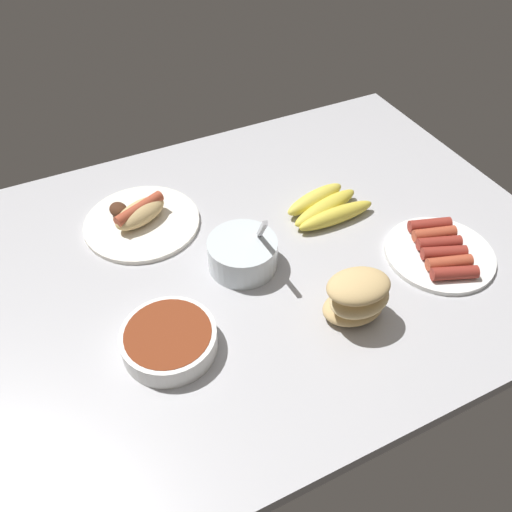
{
  "coord_description": "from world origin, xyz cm",
  "views": [
    {
      "loc": [
        -34.41,
        -68.33,
        74.74
      ],
      "look_at": [
        -2.82,
        -3.46,
        3.0
      ],
      "focal_mm": 36.79,
      "sensor_mm": 36.0,
      "label": 1
    }
  ],
  "objects_px": {
    "plate_hotdog_assembled": "(140,218)",
    "banana_bunch": "(325,207)",
    "plate_sausages": "(440,251)",
    "bowl_chili": "(169,339)",
    "bowl_coleslaw": "(243,252)",
    "bread_stack": "(357,297)"
  },
  "relations": [
    {
      "from": "bowl_chili",
      "to": "bowl_coleslaw",
      "type": "relative_size",
      "value": 1.04
    },
    {
      "from": "plate_hotdog_assembled",
      "to": "bowl_chili",
      "type": "bearing_deg",
      "value": -98.67
    },
    {
      "from": "bread_stack",
      "to": "plate_sausages",
      "type": "xyz_separation_m",
      "value": [
        0.24,
        0.06,
        -0.04
      ]
    },
    {
      "from": "banana_bunch",
      "to": "plate_sausages",
      "type": "bearing_deg",
      "value": -56.88
    },
    {
      "from": "plate_hotdog_assembled",
      "to": "plate_sausages",
      "type": "distance_m",
      "value": 0.63
    },
    {
      "from": "bowl_coleslaw",
      "to": "banana_bunch",
      "type": "relative_size",
      "value": 0.82
    },
    {
      "from": "bowl_coleslaw",
      "to": "plate_hotdog_assembled",
      "type": "relative_size",
      "value": 0.64
    },
    {
      "from": "plate_sausages",
      "to": "banana_bunch",
      "type": "bearing_deg",
      "value": 123.12
    },
    {
      "from": "plate_sausages",
      "to": "bowl_chili",
      "type": "bearing_deg",
      "value": 177.47
    },
    {
      "from": "bowl_chili",
      "to": "plate_hotdog_assembled",
      "type": "relative_size",
      "value": 0.66
    },
    {
      "from": "bowl_coleslaw",
      "to": "banana_bunch",
      "type": "distance_m",
      "value": 0.24
    },
    {
      "from": "bread_stack",
      "to": "bowl_chili",
      "type": "height_order",
      "value": "bread_stack"
    },
    {
      "from": "bread_stack",
      "to": "plate_sausages",
      "type": "distance_m",
      "value": 0.25
    },
    {
      "from": "bread_stack",
      "to": "bowl_chili",
      "type": "relative_size",
      "value": 0.79
    },
    {
      "from": "plate_hotdog_assembled",
      "to": "plate_sausages",
      "type": "relative_size",
      "value": 1.13
    },
    {
      "from": "bowl_chili",
      "to": "plate_hotdog_assembled",
      "type": "bearing_deg",
      "value": 81.33
    },
    {
      "from": "bowl_chili",
      "to": "banana_bunch",
      "type": "bearing_deg",
      "value": 24.03
    },
    {
      "from": "plate_sausages",
      "to": "bread_stack",
      "type": "bearing_deg",
      "value": -167.06
    },
    {
      "from": "plate_hotdog_assembled",
      "to": "banana_bunch",
      "type": "xyz_separation_m",
      "value": [
        0.37,
        -0.14,
        0.0
      ]
    },
    {
      "from": "bread_stack",
      "to": "banana_bunch",
      "type": "xyz_separation_m",
      "value": [
        0.1,
        0.27,
        -0.04
      ]
    },
    {
      "from": "bread_stack",
      "to": "bowl_chili",
      "type": "distance_m",
      "value": 0.33
    },
    {
      "from": "bowl_chili",
      "to": "plate_sausages",
      "type": "distance_m",
      "value": 0.56
    }
  ]
}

